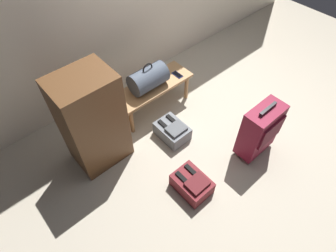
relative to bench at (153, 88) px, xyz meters
The scene contains 8 objects.
ground_plane 1.14m from the bench, 56.50° to the right, with size 6.60×6.60×0.00m, color #B2A893.
bench is the anchor object (origin of this frame).
duffel_bag_slate 0.20m from the bench, behind, with size 0.44×0.26×0.34m.
cell_phone 0.35m from the bench, 10.03° to the right, with size 0.07×0.14×0.01m.
suitcase_upright_burgundy 1.32m from the bench, 71.60° to the right, with size 0.44×0.25×0.69m.
backpack_maroon 1.25m from the bench, 111.37° to the right, with size 0.28×0.38×0.21m.
backpack_grey 0.57m from the bench, 105.26° to the right, with size 0.28×0.38×0.21m.
side_cabinet 0.93m from the bench, 169.63° to the right, with size 0.56×0.44×1.10m.
Camera 1 is at (-2.10, -1.07, 2.59)m, focal length 29.47 mm.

